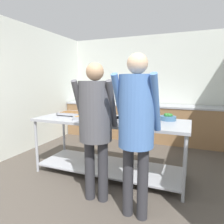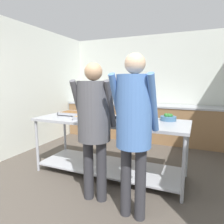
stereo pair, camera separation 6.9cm
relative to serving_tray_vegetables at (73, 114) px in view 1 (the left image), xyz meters
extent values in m
cube|color=silver|center=(0.78, 2.36, 0.40)|extent=(4.31, 0.06, 2.65)
cube|color=silver|center=(-1.34, 0.26, 0.40)|extent=(0.06, 4.32, 2.65)
cube|color=olive|center=(0.78, 1.99, -0.49)|extent=(4.15, 0.62, 0.87)
cube|color=#9EA0A8|center=(0.78, 1.99, -0.03)|extent=(4.15, 0.65, 0.04)
cube|color=black|center=(0.24, 1.99, -0.03)|extent=(0.52, 0.46, 0.02)
cube|color=#9EA0A8|center=(0.75, -0.13, -0.05)|extent=(2.38, 0.85, 0.04)
cube|color=#9EA0A8|center=(0.75, -0.13, -0.80)|extent=(2.30, 0.77, 0.02)
cylinder|color=#9EA0A8|center=(-0.39, -0.50, -0.49)|extent=(0.04, 0.04, 0.86)
cylinder|color=#9EA0A8|center=(1.89, -0.50, -0.49)|extent=(0.04, 0.04, 0.86)
cylinder|color=#9EA0A8|center=(-0.39, 0.25, -0.49)|extent=(0.04, 0.04, 0.86)
cylinder|color=#9EA0A8|center=(1.89, 0.25, -0.49)|extent=(0.04, 0.04, 0.86)
cube|color=#9EA0A8|center=(0.00, 0.00, -0.02)|extent=(0.44, 0.33, 0.01)
cube|color=brown|center=(0.00, 0.00, 0.01)|extent=(0.42, 0.31, 0.04)
cube|color=#9EA0A8|center=(0.00, -0.16, 0.00)|extent=(0.44, 0.01, 0.05)
cube|color=#9EA0A8|center=(0.00, 0.16, 0.00)|extent=(0.44, 0.01, 0.05)
cube|color=#9EA0A8|center=(-0.22, 0.00, 0.00)|extent=(0.01, 0.33, 0.05)
cube|color=#9EA0A8|center=(0.22, 0.00, 0.00)|extent=(0.01, 0.33, 0.05)
cube|color=#9EA0A8|center=(0.48, -0.27, -0.02)|extent=(0.46, 0.30, 0.01)
cube|color=#9E6B33|center=(0.48, -0.27, 0.01)|extent=(0.43, 0.27, 0.04)
cube|color=#9EA0A8|center=(0.48, -0.41, 0.00)|extent=(0.46, 0.01, 0.05)
cube|color=#9EA0A8|center=(0.48, -0.13, 0.00)|extent=(0.46, 0.01, 0.05)
cube|color=#9EA0A8|center=(0.26, -0.27, 0.00)|extent=(0.01, 0.30, 0.05)
cube|color=#9EA0A8|center=(0.71, -0.27, 0.00)|extent=(0.01, 0.30, 0.05)
cylinder|color=#9EA0A8|center=(0.96, -0.28, 0.01)|extent=(0.28, 0.28, 0.07)
cylinder|color=beige|center=(0.96, -0.28, 0.04)|extent=(0.25, 0.25, 0.01)
cylinder|color=black|center=(1.17, -0.28, 0.03)|extent=(0.14, 0.02, 0.02)
cylinder|color=white|center=(1.33, 0.11, -0.02)|extent=(0.25, 0.25, 0.01)
cylinder|color=white|center=(1.33, 0.11, -0.01)|extent=(0.25, 0.25, 0.01)
cylinder|color=white|center=(1.33, 0.11, 0.00)|extent=(0.24, 0.24, 0.01)
cylinder|color=white|center=(1.33, 0.11, 0.02)|extent=(0.24, 0.24, 0.01)
cylinder|color=white|center=(1.33, 0.11, 0.03)|extent=(0.24, 0.24, 0.01)
cylinder|color=#3D668C|center=(1.61, 0.13, 0.01)|extent=(0.24, 0.24, 0.06)
sphere|color=#2D702D|center=(1.64, 0.13, 0.05)|extent=(0.06, 0.06, 0.06)
sphere|color=#2D702D|center=(1.61, 0.15, 0.05)|extent=(0.06, 0.06, 0.06)
sphere|color=#2D702D|center=(1.57, 0.14, 0.05)|extent=(0.06, 0.06, 0.06)
sphere|color=#2D702D|center=(1.58, 0.10, 0.05)|extent=(0.06, 0.06, 0.06)
sphere|color=#2D702D|center=(1.62, 0.10, 0.05)|extent=(0.06, 0.06, 0.06)
cylinder|color=#2D2D33|center=(1.33, -0.97, -0.52)|extent=(0.12, 0.12, 0.81)
cylinder|color=#2D2D33|center=(1.49, -0.98, -0.52)|extent=(0.12, 0.12, 0.81)
cylinder|color=#4770B2|center=(1.21, -0.97, 0.35)|extent=(0.08, 0.33, 0.60)
cylinder|color=#4770B2|center=(1.60, -0.99, 0.35)|extent=(0.08, 0.33, 0.60)
cylinder|color=#4770B2|center=(1.41, -0.98, 0.26)|extent=(0.37, 0.37, 0.75)
sphere|color=tan|center=(1.41, -0.98, 0.74)|extent=(0.21, 0.21, 0.21)
cylinder|color=#2D2D33|center=(0.78, -0.86, -0.54)|extent=(0.13, 0.13, 0.77)
cylinder|color=#2D2D33|center=(0.96, -0.84, -0.54)|extent=(0.13, 0.13, 0.77)
cylinder|color=#4C4C51|center=(0.66, -0.87, 0.29)|extent=(0.11, 0.33, 0.58)
cylinder|color=#4C4C51|center=(1.08, -0.82, 0.29)|extent=(0.11, 0.33, 0.58)
cylinder|color=#4C4C51|center=(0.87, -0.85, 0.21)|extent=(0.39, 0.39, 0.71)
sphere|color=tan|center=(0.87, -0.85, 0.67)|extent=(0.21, 0.21, 0.21)
cylinder|color=silver|center=(-0.60, 2.01, 0.08)|extent=(0.07, 0.07, 0.19)
cone|color=silver|center=(-0.60, 2.01, 0.21)|extent=(0.06, 0.06, 0.07)
cylinder|color=black|center=(-0.60, 2.01, 0.26)|extent=(0.03, 0.03, 0.02)
camera|label=1|loc=(1.93, -2.95, 0.56)|focal=32.00mm
camera|label=2|loc=(2.00, -2.92, 0.56)|focal=32.00mm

